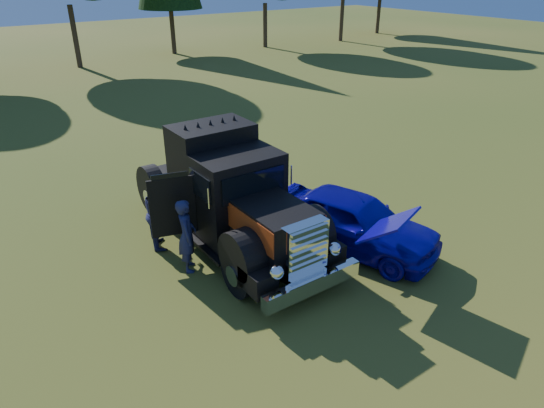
% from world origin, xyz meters
% --- Properties ---
extents(ground, '(120.00, 120.00, 0.00)m').
position_xyz_m(ground, '(0.00, 0.00, 0.00)').
color(ground, '#375017').
rests_on(ground, ground).
extents(diamond_t_truck, '(3.35, 7.16, 3.00)m').
position_xyz_m(diamond_t_truck, '(0.45, 3.03, 1.28)').
color(diamond_t_truck, black).
rests_on(diamond_t_truck, ground).
extents(hotrod_coupe, '(3.16, 4.80, 1.89)m').
position_xyz_m(hotrod_coupe, '(2.85, 0.99, 0.76)').
color(hotrod_coupe, '#070AA9').
rests_on(hotrod_coupe, ground).
extents(spectator_near, '(0.68, 0.79, 1.85)m').
position_xyz_m(spectator_near, '(-1.06, 2.53, 0.92)').
color(spectator_near, '#1B223F').
rests_on(spectator_near, ground).
extents(spectator_far, '(0.94, 1.07, 1.85)m').
position_xyz_m(spectator_far, '(-1.15, 3.97, 0.92)').
color(spectator_far, '#1B1C40').
rests_on(spectator_far, ground).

